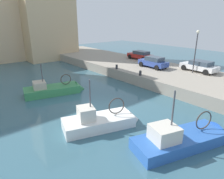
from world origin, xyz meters
TOP-DOWN VIEW (x-y plane):
  - water_surface at (0.00, 0.00)m, footprint 80.00×80.00m
  - quay_wall at (11.50, 0.00)m, footprint 9.00×56.00m
  - fishing_boat_green at (-1.03, 5.86)m, footprint 6.38×3.39m
  - fishing_boat_white at (-1.42, -2.58)m, footprint 5.96×3.49m
  - fishing_boat_blue at (1.02, -7.48)m, footprint 6.96×3.81m
  - parked_car_white at (14.15, -1.28)m, footprint 2.30×4.38m
  - parked_car_red at (14.36, 8.42)m, footprint 1.85×4.23m
  - parked_car_blue at (11.56, 3.59)m, footprint 1.96×3.94m
  - mooring_bollard_mid at (7.35, 2.00)m, footprint 0.28×0.28m
  - mooring_bollard_north at (7.35, 6.00)m, footprint 0.28×0.28m
  - quay_streetlamp at (13.00, -1.12)m, footprint 0.36×0.36m

SIDE VIEW (x-z plane):
  - water_surface at x=0.00m, z-range 0.00..0.00m
  - fishing_boat_green at x=-1.03m, z-range -1.96..2.14m
  - fishing_boat_white at x=-1.42m, z-range -2.12..2.34m
  - fishing_boat_blue at x=1.02m, z-range -2.16..2.41m
  - quay_wall at x=11.50m, z-range 0.00..1.20m
  - mooring_bollard_mid at x=7.35m, z-range 1.20..1.75m
  - mooring_bollard_north at x=7.35m, z-range 1.20..1.75m
  - parked_car_red at x=14.36m, z-range 1.23..2.54m
  - parked_car_white at x=14.15m, z-range 1.23..2.54m
  - parked_car_blue at x=11.56m, z-range 1.21..2.64m
  - quay_streetlamp at x=13.00m, z-range 2.04..6.87m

